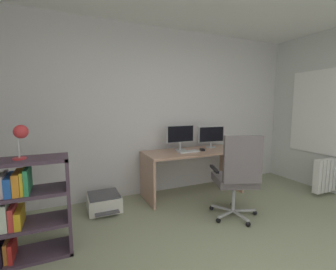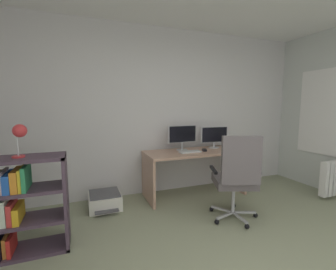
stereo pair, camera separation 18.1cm
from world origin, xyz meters
name	(u,v)px [view 1 (the left image)]	position (x,y,z in m)	size (l,w,h in m)	color
wall_back	(158,112)	(0.00, 2.58, 1.35)	(5.18, 0.10, 2.69)	silver
desk	(193,162)	(0.44, 2.17, 0.54)	(1.60, 0.66, 0.73)	tan
monitor_main	(180,135)	(0.27, 2.29, 0.97)	(0.50, 0.18, 0.41)	#B2B5B7
monitor_secondary	(211,135)	(0.87, 2.29, 0.94)	(0.49, 0.18, 0.37)	#B2B5B7
keyboard	(189,152)	(0.31, 2.08, 0.74)	(0.34, 0.13, 0.02)	silver
computer_mouse	(202,150)	(0.57, 2.10, 0.74)	(0.06, 0.10, 0.03)	black
office_chair	(237,174)	(0.50, 1.18, 0.60)	(0.65, 0.67, 1.11)	#B7BABC
bookshelf	(19,209)	(-1.87, 1.41, 0.49)	(0.74, 0.35, 0.96)	#453443
desk_lamp	(21,134)	(-1.80, 1.41, 1.19)	(0.14, 0.12, 0.32)	red
printer	(104,202)	(-0.99, 2.16, 0.11)	(0.44, 0.52, 0.23)	silver
radiator	(330,174)	(2.49, 1.25, 0.33)	(0.71, 0.10, 0.54)	white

